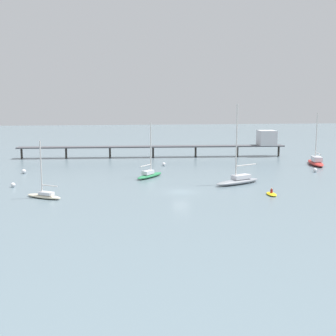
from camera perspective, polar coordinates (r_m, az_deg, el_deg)
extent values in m
plane|color=slate|center=(67.79, 1.72, -3.16)|extent=(400.00, 400.00, 0.00)
cube|color=#4C4C51|center=(109.47, -1.98, 2.83)|extent=(67.09, 6.96, 0.30)
cylinder|color=#38332D|center=(112.97, -18.69, 1.82)|extent=(0.50, 0.50, 2.58)
cylinder|color=#38332D|center=(110.81, -13.25, 1.92)|extent=(0.50, 0.50, 2.58)
cylinder|color=#38332D|center=(109.69, -7.64, 2.01)|extent=(0.50, 0.50, 2.58)
cylinder|color=#38332D|center=(109.63, -1.97, 2.08)|extent=(0.50, 0.50, 2.58)
cylinder|color=#38332D|center=(110.64, 3.65, 2.13)|extent=(0.50, 0.50, 2.58)
cylinder|color=#38332D|center=(112.68, 9.11, 2.16)|extent=(0.50, 0.50, 2.58)
cylinder|color=#38332D|center=(115.71, 14.34, 2.16)|extent=(0.50, 0.50, 2.58)
cube|color=silver|center=(114.36, 12.83, 3.90)|extent=(4.55, 4.55, 3.78)
ellipsoid|color=red|center=(101.81, 18.82, 0.63)|extent=(4.51, 9.94, 0.92)
cube|color=silver|center=(100.94, 18.96, 1.13)|extent=(2.41, 3.60, 1.08)
cylinder|color=silver|center=(101.67, 18.92, 3.89)|extent=(0.24, 0.24, 10.61)
cylinder|color=silver|center=(99.93, 19.12, 1.85)|extent=(1.11, 4.22, 0.19)
ellipsoid|color=#287F4C|center=(80.60, -2.41, -1.00)|extent=(6.16, 7.20, 0.70)
cube|color=silver|center=(79.97, -2.65, -0.58)|extent=(2.53, 2.76, 0.70)
cylinder|color=silver|center=(80.22, -2.28, 2.63)|extent=(0.21, 0.21, 9.52)
cylinder|color=silver|center=(79.14, -2.95, 0.32)|extent=(2.30, 2.87, 0.17)
ellipsoid|color=beige|center=(65.94, -16.00, -3.60)|extent=(5.91, 4.69, 0.54)
cube|color=silver|center=(65.52, -15.70, -3.23)|extent=(2.42, 2.13, 0.44)
cylinder|color=silver|center=(65.40, -16.35, 0.04)|extent=(0.19, 0.19, 7.88)
cylinder|color=silver|center=(64.87, -15.33, -2.25)|extent=(2.45, 1.71, 0.15)
ellipsoid|color=gray|center=(74.95, 9.14, -1.79)|extent=(9.35, 6.12, 0.85)
cube|color=silver|center=(75.34, 9.57, -1.15)|extent=(3.75, 2.87, 0.70)
cylinder|color=silver|center=(73.71, 9.00, 3.36)|extent=(0.23, 0.23, 12.71)
cylinder|color=silver|center=(75.80, 10.21, 0.38)|extent=(4.25, 2.27, 0.19)
ellipsoid|color=yellow|center=(67.24, 13.44, -3.35)|extent=(1.47, 2.99, 0.35)
cylinder|color=maroon|center=(67.15, 13.45, -2.97)|extent=(0.38, 0.38, 0.55)
sphere|color=tan|center=(67.08, 13.46, -2.64)|extent=(0.24, 0.24, 0.24)
sphere|color=silver|center=(95.02, -0.56, 0.51)|extent=(0.76, 0.76, 0.76)
sphere|color=silver|center=(89.46, -18.43, -0.42)|extent=(0.87, 0.87, 0.87)
sphere|color=silver|center=(75.85, -19.70, -2.10)|extent=(0.77, 0.77, 0.77)
sphere|color=silver|center=(91.45, 18.77, -0.27)|extent=(0.81, 0.81, 0.81)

